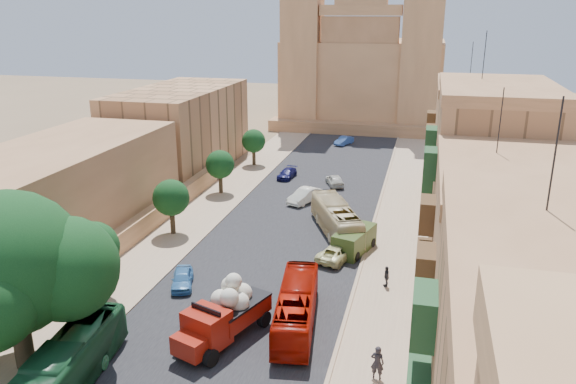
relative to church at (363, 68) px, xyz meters
The scene contains 30 objects.
road_surface 49.54m from the church, 90.00° to the right, with size 14.00×140.00×0.01m, color black.
sidewalk_east 50.44m from the church, 78.94° to the right, with size 5.00×140.00×0.01m, color tan.
sidewalk_west 50.44m from the church, 101.06° to the right, with size 5.00×140.00×0.01m, color tan.
kerb_east 50.02m from the church, 81.81° to the right, with size 0.25×140.00×0.12m, color tan.
kerb_west 50.02m from the church, 98.19° to the right, with size 0.25×140.00×0.12m, color tan.
townhouse_b 69.58m from the church, 76.73° to the right, with size 9.00×14.00×14.90m.
townhouse_c 56.00m from the church, 73.43° to the right, with size 9.00×14.00×17.40m.
townhouse_d 42.84m from the church, 68.07° to the right, with size 9.00×14.00×15.90m.
west_wall 60.55m from the church, 102.04° to the right, with size 1.00×40.00×1.80m, color #B47E51.
west_building_low 63.45m from the church, 106.54° to the right, with size 10.00×28.00×8.40m, color #9F6D45.
west_building_mid 39.27m from the church, 117.48° to the right, with size 10.00×22.00×10.00m, color tan.
church is the anchor object (origin of this frame).
ficus_tree 75.28m from the church, 97.19° to the right, with size 10.14×9.33×10.14m.
street_tree_a 67.61m from the church, 98.54° to the right, with size 3.56×3.56×5.47m.
street_tree_b 55.87m from the church, 100.38° to the right, with size 3.21×3.21×4.93m.
street_tree_c 44.23m from the church, 103.21° to the right, with size 3.07×3.07×4.72m.
street_tree_d 32.84m from the church, 108.09° to the right, with size 2.99×2.99×4.60m.
red_truck 69.86m from the church, 89.79° to the right, with size 4.57×7.08×3.91m.
olive_pickup 55.67m from the church, 83.63° to the right, with size 3.27×5.03×1.92m.
bus_green_north 76.57m from the church, 94.47° to the right, with size 2.34×10.01×2.79m, color #1B512C.
bus_red_east 67.51m from the church, 86.48° to the right, with size 2.17×9.26×2.58m, color #AA1204.
bus_cream_east 51.86m from the church, 85.52° to the right, with size 2.33×9.94×2.77m, color beige.
car_blue_a 64.55m from the church, 94.49° to the right, with size 1.44×3.58×1.22m, color #3D7DBA.
car_white_a 44.45m from the church, 90.66° to the right, with size 1.53×4.39×1.45m, color white.
car_cream 57.46m from the church, 84.95° to the right, with size 2.03×4.41×1.22m, color beige.
car_dkblue 36.83m from the church, 97.09° to the right, with size 1.54×3.79×1.10m, color #101148.
car_white_b 38.15m from the church, 87.62° to the right, with size 1.52×3.79×1.29m, color beige.
car_blue_b 18.86m from the church, 91.72° to the right, with size 1.30×3.73×1.23m, color #385CA3.
pedestrian_a 72.18m from the church, 82.37° to the right, with size 0.72×0.47×1.97m, color #242127.
pedestrian_c 61.55m from the church, 81.37° to the right, with size 0.92×0.38×1.57m, color #2D2D30.
Camera 1 is at (11.11, -18.39, 18.81)m, focal length 35.00 mm.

